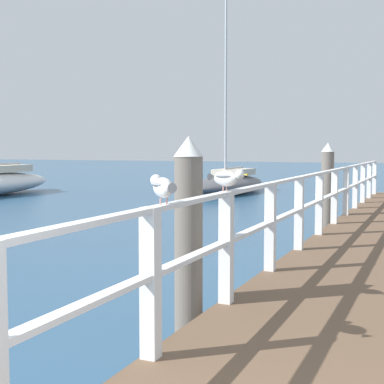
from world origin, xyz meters
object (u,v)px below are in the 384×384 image
dock_piling_far (327,190)px  boat_0 (228,183)px  seagull_foreground (163,186)px  dock_piling_near (189,243)px  seagull_background (226,178)px

dock_piling_far → boat_0: 13.03m
seagull_foreground → boat_0: 21.64m
boat_0 → seagull_foreground: bearing=108.0°
dock_piling_near → seagull_background: dock_piling_near is taller
seagull_background → seagull_foreground: bearing=20.6°
boat_0 → seagull_background: bearing=109.2°
dock_piling_far → seagull_background: bearing=-87.2°
dock_piling_far → boat_0: bearing=119.2°
dock_piling_near → dock_piling_far: same height
dock_piling_far → seagull_foreground: bearing=-87.7°
seagull_foreground → dock_piling_near: bearing=61.8°
seagull_background → boat_0: bearing=-139.4°
seagull_background → dock_piling_near: bearing=-66.4°
seagull_background → boat_0: size_ratio=0.05×
dock_piling_near → seagull_background: (0.39, 0.02, 0.65)m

